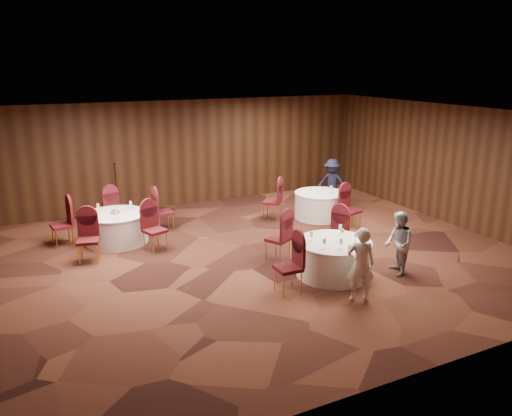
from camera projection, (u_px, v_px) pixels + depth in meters
name	position (u px, v px, depth m)	size (l,w,h in m)	color
ground	(252.00, 258.00, 11.35)	(12.00, 12.00, 0.00)	black
room_shell	(252.00, 173.00, 10.79)	(12.00, 12.00, 12.00)	silver
table_main	(333.00, 258.00, 10.33)	(1.56, 1.56, 0.74)	white
table_left	(117.00, 228.00, 12.22)	(1.53, 1.53, 0.74)	white
table_right	(319.00, 205.00, 14.17)	(1.42, 1.42, 0.74)	white
chairs_main	(305.00, 245.00, 10.72)	(2.81, 2.14, 1.00)	#3E0C19
chairs_left	(116.00, 223.00, 12.20)	(3.09, 2.88, 1.00)	#3E0C19
chairs_right	(310.00, 206.00, 13.63)	(2.13, 2.38, 1.00)	#3E0C19
tabletop_main	(342.00, 237.00, 10.17)	(1.13, 1.06, 0.22)	silver
tabletop_left	(115.00, 210.00, 12.10)	(0.85, 0.84, 0.22)	silver
tabletop_right	(331.00, 188.00, 13.94)	(0.08, 0.08, 0.22)	silver
mic_stand	(118.00, 204.00, 13.93)	(0.24, 0.24, 1.63)	black
woman_a	(361.00, 264.00, 9.13)	(0.52, 0.34, 1.43)	white
woman_b	(398.00, 243.00, 10.29)	(0.66, 0.51, 1.35)	#B1B1B6
man_c	(332.00, 182.00, 15.33)	(0.93, 0.54, 1.45)	black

